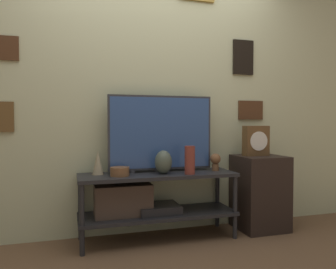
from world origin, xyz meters
The scene contains 11 objects.
ground_plane centered at (0.00, 0.00, 0.00)m, with size 12.00×12.00×0.00m, color brown.
wall_back centered at (-0.01, 0.51, 1.36)m, with size 6.40×0.08×2.70m.
media_console centered at (-0.12, 0.25, 0.37)m, with size 1.36×0.42×0.58m.
television centered at (0.05, 0.34, 0.93)m, with size 0.95×0.05×0.68m.
vase_urn_stoneware centered at (0.04, 0.21, 0.68)m, with size 0.15×0.15×0.20m.
vase_tall_ceramic centered at (0.25, 0.13, 0.70)m, with size 0.09×0.09×0.24m.
vase_wide_bowl centered at (-0.34, 0.20, 0.62)m, with size 0.16×0.16×0.07m.
vase_slim_bronze centered at (-0.51, 0.33, 0.68)m, with size 0.10×0.10×0.20m.
decorative_bust centered at (0.55, 0.25, 0.67)m, with size 0.10×0.10×0.16m.
side_table centered at (1.01, 0.25, 0.35)m, with size 0.44×0.43×0.70m.
mantel_clock centered at (0.98, 0.27, 0.85)m, with size 0.24×0.11×0.29m.
Camera 1 is at (-0.73, -2.49, 1.02)m, focal length 35.00 mm.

